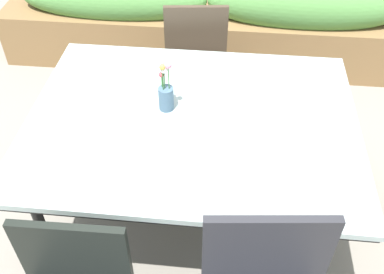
{
  "coord_description": "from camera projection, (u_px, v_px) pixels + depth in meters",
  "views": [
    {
      "loc": [
        0.19,
        -1.66,
        2.13
      ],
      "look_at": [
        0.02,
        -0.06,
        0.62
      ],
      "focal_mm": 41.82,
      "sensor_mm": 36.0,
      "label": 1
    }
  ],
  "objects": [
    {
      "name": "ground_plane",
      "position": [
        189.0,
        205.0,
        2.68
      ],
      "size": [
        12.0,
        12.0,
        0.0
      ],
      "primitive_type": "plane",
      "color": "gray"
    },
    {
      "name": "dining_table",
      "position": [
        192.0,
        126.0,
        2.15
      ],
      "size": [
        1.57,
        1.19,
        0.74
      ],
      "color": "#B2C6C1",
      "rests_on": "ground"
    },
    {
      "name": "chair_far_side",
      "position": [
        195.0,
        56.0,
        2.92
      ],
      "size": [
        0.44,
        0.44,
        0.92
      ],
      "rotation": [
        0.0,
        0.0,
        0.11
      ],
      "color": "brown",
      "rests_on": "ground"
    },
    {
      "name": "flower_vase",
      "position": [
        166.0,
        93.0,
        2.11
      ],
      "size": [
        0.07,
        0.07,
        0.27
      ],
      "color": "slate",
      "rests_on": "dining_table"
    },
    {
      "name": "planter_box",
      "position": [
        209.0,
        23.0,
        3.58
      ],
      "size": [
        3.3,
        0.49,
        0.75
      ],
      "color": "olive",
      "rests_on": "ground"
    }
  ]
}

